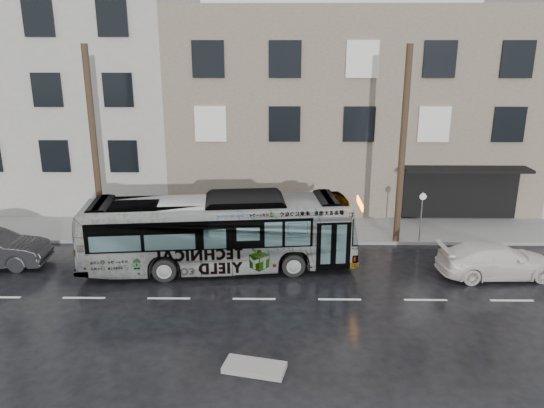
{
  "coord_description": "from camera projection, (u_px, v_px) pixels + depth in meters",
  "views": [
    {
      "loc": [
        0.91,
        -20.39,
        9.19
      ],
      "look_at": [
        0.61,
        2.5,
        2.19
      ],
      "focal_mm": 35.0,
      "sensor_mm": 36.0,
      "label": 1
    }
  ],
  "objects": [
    {
      "name": "building_taupe",
      "position": [
        345.0,
        105.0,
        32.67
      ],
      "size": [
        20.0,
        12.0,
        11.0
      ],
      "primitive_type": "cube",
      "color": "gray",
      "rests_on": "ground"
    },
    {
      "name": "ground",
      "position": [
        257.0,
        271.0,
        22.2
      ],
      "size": [
        120.0,
        120.0,
        0.0
      ],
      "primitive_type": "plane",
      "color": "black",
      "rests_on": "ground"
    },
    {
      "name": "utility_pole_front",
      "position": [
        403.0,
        147.0,
        23.91
      ],
      "size": [
        0.3,
        0.3,
        9.0
      ],
      "primitive_type": "cylinder",
      "color": "#3D2F1E",
      "rests_on": "sidewalk"
    },
    {
      "name": "sign_post",
      "position": [
        421.0,
        217.0,
        24.86
      ],
      "size": [
        0.06,
        0.06,
        2.4
      ],
      "primitive_type": "cylinder",
      "color": "slate",
      "rests_on": "sidewalk"
    },
    {
      "name": "white_sedan",
      "position": [
        497.0,
        260.0,
        21.59
      ],
      "size": [
        4.92,
        2.32,
        1.39
      ],
      "primitive_type": "imported",
      "rotation": [
        0.0,
        0.0,
        1.65
      ],
      "color": "silver",
      "rests_on": "ground"
    },
    {
      "name": "slush_pile",
      "position": [
        254.0,
        367.0,
        15.48
      ],
      "size": [
        1.93,
        1.19,
        0.18
      ],
      "primitive_type": "cube",
      "rotation": [
        0.0,
        0.0,
        -0.23
      ],
      "color": "gray",
      "rests_on": "ground"
    },
    {
      "name": "sidewalk",
      "position": [
        261.0,
        230.0,
        26.86
      ],
      "size": [
        90.0,
        3.6,
        0.15
      ],
      "primitive_type": "cube",
      "color": "gray",
      "rests_on": "ground"
    },
    {
      "name": "bus",
      "position": [
        219.0,
        233.0,
        22.1
      ],
      "size": [
        11.59,
        3.86,
        3.17
      ],
      "primitive_type": "imported",
      "rotation": [
        0.0,
        0.0,
        1.68
      ],
      "color": "#B2B2B2",
      "rests_on": "ground"
    },
    {
      "name": "utility_pole_rear",
      "position": [
        94.0,
        147.0,
        24.09
      ],
      "size": [
        0.3,
        0.3,
        9.0
      ],
      "primitive_type": "cylinder",
      "color": "#3D2F1E",
      "rests_on": "sidewalk"
    }
  ]
}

